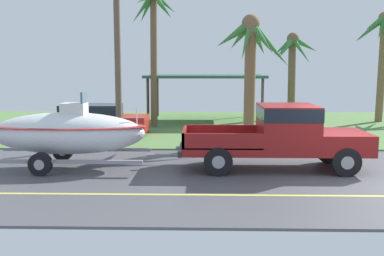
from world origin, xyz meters
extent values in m
cube|color=#4C4C51|center=(0.00, 0.00, -0.03)|extent=(36.00, 8.00, 0.06)
cube|color=#567F42|center=(0.00, 11.00, 0.00)|extent=(36.00, 14.00, 0.11)
cube|color=#DBCC4C|center=(0.00, -1.80, 0.00)|extent=(34.20, 0.12, 0.01)
cube|color=maroon|center=(-1.89, 1.04, 0.63)|extent=(5.36, 1.98, 0.22)
cube|color=maroon|center=(0.04, 1.04, 0.93)|extent=(1.50, 1.98, 0.38)
cube|color=maroon|center=(-1.51, 1.04, 1.32)|extent=(1.61, 1.98, 1.16)
cube|color=black|center=(-1.51, 1.04, 1.67)|extent=(1.63, 2.00, 0.38)
cube|color=#621111|center=(-3.44, 1.04, 0.76)|extent=(2.25, 1.98, 0.04)
cube|color=maroon|center=(-3.44, 1.99, 0.96)|extent=(2.25, 0.08, 0.45)
cube|color=maroon|center=(-3.44, 0.09, 0.96)|extent=(2.25, 0.08, 0.45)
cube|color=maroon|center=(-4.53, 1.04, 0.96)|extent=(0.08, 1.98, 0.45)
cube|color=#333338|center=(-4.63, 1.04, 0.57)|extent=(0.12, 1.78, 0.16)
sphere|color=#B2B2B7|center=(-4.75, 1.04, 0.62)|extent=(0.10, 0.10, 0.10)
cylinder|color=black|center=(-0.03, 1.92, 0.40)|extent=(0.80, 0.28, 0.80)
cylinder|color=#9E9EA3|center=(-0.03, 1.92, 0.40)|extent=(0.36, 0.29, 0.36)
cylinder|color=black|center=(-0.03, 0.17, 0.40)|extent=(0.80, 0.28, 0.80)
cylinder|color=#9E9EA3|center=(-0.03, 0.17, 0.40)|extent=(0.36, 0.29, 0.36)
cylinder|color=black|center=(-3.55, 1.92, 0.40)|extent=(0.80, 0.28, 0.80)
cylinder|color=#9E9EA3|center=(-3.55, 1.92, 0.40)|extent=(0.36, 0.29, 0.36)
cylinder|color=black|center=(-3.55, 0.17, 0.40)|extent=(0.80, 0.28, 0.80)
cylinder|color=#9E9EA3|center=(-3.55, 0.17, 0.40)|extent=(0.36, 0.29, 0.36)
cube|color=gray|center=(-5.20, 1.04, 0.38)|extent=(0.90, 0.10, 0.08)
cube|color=gray|center=(-8.02, 2.00, 0.38)|extent=(4.75, 0.12, 0.10)
cube|color=gray|center=(-8.02, 0.09, 0.38)|extent=(4.75, 0.12, 0.10)
cylinder|color=black|center=(-8.50, 2.06, 0.32)|extent=(0.64, 0.22, 0.64)
cylinder|color=#9E9EA3|center=(-8.50, 2.06, 0.32)|extent=(0.29, 0.23, 0.29)
cylinder|color=black|center=(-8.50, 0.03, 0.32)|extent=(0.64, 0.22, 0.64)
cylinder|color=#9E9EA3|center=(-8.50, 0.03, 0.32)|extent=(0.29, 0.23, 0.29)
ellipsoid|color=silver|center=(-8.02, 1.04, 1.05)|extent=(4.63, 1.73, 1.23)
ellipsoid|color=#B22626|center=(-8.02, 1.04, 1.26)|extent=(4.73, 1.77, 0.12)
cube|color=silver|center=(-7.79, 1.04, 1.62)|extent=(0.70, 0.60, 0.65)
cube|color=slate|center=(-7.49, 1.04, 2.09)|extent=(0.06, 0.56, 0.36)
cylinder|color=silver|center=(-5.94, 1.04, 1.54)|extent=(0.04, 0.04, 0.50)
cube|color=#B21E19|center=(-8.69, 7.52, 0.53)|extent=(4.47, 1.90, 0.70)
cube|color=black|center=(-8.91, 7.52, 1.13)|extent=(2.50, 1.74, 0.50)
cylinder|color=black|center=(-7.17, 8.38, 0.33)|extent=(0.66, 0.22, 0.66)
cylinder|color=#9E9EA3|center=(-7.17, 8.38, 0.33)|extent=(0.30, 0.23, 0.30)
cylinder|color=black|center=(-7.17, 6.66, 0.33)|extent=(0.66, 0.22, 0.66)
cylinder|color=#9E9EA3|center=(-7.17, 6.66, 0.33)|extent=(0.30, 0.23, 0.30)
cylinder|color=black|center=(-10.21, 8.38, 0.33)|extent=(0.66, 0.22, 0.66)
cylinder|color=#9E9EA3|center=(-10.21, 8.38, 0.33)|extent=(0.30, 0.23, 0.30)
cylinder|color=black|center=(-10.21, 6.66, 0.33)|extent=(0.66, 0.22, 0.66)
cylinder|color=#9E9EA3|center=(-10.21, 6.66, 0.33)|extent=(0.30, 0.23, 0.30)
cylinder|color=#4C4238|center=(-1.03, 15.16, 1.23)|extent=(0.14, 0.14, 2.45)
cylinder|color=#4C4238|center=(-1.03, 10.39, 1.23)|extent=(0.14, 0.14, 2.45)
cylinder|color=#4C4238|center=(-6.76, 15.16, 1.23)|extent=(0.14, 0.14, 2.45)
cylinder|color=#4C4238|center=(-6.76, 10.39, 1.23)|extent=(0.14, 0.14, 2.45)
cube|color=#2D5647|center=(-3.90, 12.77, 2.52)|extent=(6.23, 5.27, 0.14)
cylinder|color=brown|center=(-6.43, 10.26, 3.28)|extent=(0.34, 0.67, 6.56)
cone|color=#387A38|center=(-5.89, 10.21, 6.09)|extent=(1.31, 0.44, 1.19)
cone|color=#387A38|center=(-6.05, 11.12, 6.06)|extent=(1.22, 2.08, 1.38)
cone|color=#387A38|center=(-6.82, 10.90, 5.93)|extent=(1.21, 1.65, 1.51)
cone|color=#387A38|center=(-6.94, 10.27, 5.86)|extent=(1.29, 0.34, 1.58)
cone|color=#387A38|center=(-6.06, 9.45, 6.08)|extent=(1.14, 1.93, 1.28)
cylinder|color=brown|center=(-2.17, 5.53, 2.33)|extent=(0.43, 0.68, 4.68)
cone|color=#387A38|center=(-1.44, 5.51, 3.85)|extent=(1.75, 0.42, 1.87)
cone|color=#387A38|center=(-1.82, 6.11, 4.09)|extent=(1.20, 1.62, 1.47)
cone|color=#387A38|center=(-2.52, 6.14, 4.21)|extent=(1.09, 1.56, 1.21)
cone|color=#387A38|center=(-2.82, 5.42, 4.22)|extent=(1.61, 0.68, 1.24)
cone|color=#387A38|center=(-2.38, 5.05, 3.96)|extent=(0.77, 1.30, 1.58)
cone|color=#387A38|center=(-1.81, 5.07, 4.08)|extent=(1.17, 1.34, 1.42)
sphere|color=brown|center=(-2.17, 5.53, 4.66)|extent=(0.70, 0.70, 0.70)
cylinder|color=brown|center=(5.63, 12.60, 2.81)|extent=(0.39, 0.55, 5.63)
cone|color=#387A38|center=(5.79, 13.06, 5.04)|extent=(0.73, 1.29, 1.39)
cone|color=#387A38|center=(5.10, 13.24, 5.04)|extent=(1.50, 1.70, 1.49)
cone|color=#387A38|center=(5.05, 12.91, 5.04)|extent=(1.55, 1.05, 1.44)
cone|color=#387A38|center=(5.01, 12.24, 5.28)|extent=(1.58, 1.15, 1.05)
cone|color=#387A38|center=(5.36, 12.24, 5.04)|extent=(1.02, 1.19, 1.40)
cylinder|color=brown|center=(1.16, 14.40, 2.33)|extent=(0.43, 0.65, 4.67)
cone|color=#387A38|center=(1.88, 14.44, 4.28)|extent=(1.63, 0.47, 1.10)
cone|color=#387A38|center=(1.66, 14.98, 4.19)|extent=(1.42, 1.57, 1.27)
cone|color=#387A38|center=(0.83, 14.98, 4.15)|extent=(1.16, 1.58, 1.33)
cone|color=#387A38|center=(0.61, 14.35, 4.16)|extent=(1.37, 0.47, 1.23)
cone|color=#387A38|center=(0.69, 13.85, 4.09)|extent=(1.39, 1.54, 1.43)
cone|color=#387A38|center=(1.53, 13.76, 3.94)|extent=(1.10, 1.64, 1.65)
sphere|color=brown|center=(1.16, 14.40, 4.65)|extent=(0.69, 0.69, 0.69)
cylinder|color=brown|center=(-7.21, 4.95, 3.73)|extent=(0.24, 0.24, 7.45)
camera|label=1|loc=(-3.96, -12.12, 2.97)|focal=42.16mm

